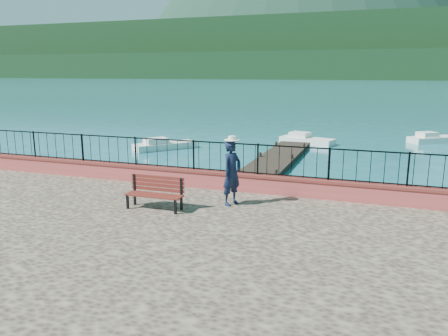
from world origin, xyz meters
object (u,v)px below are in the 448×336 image
Objects in this scene: person at (232,173)px; park_bench at (155,199)px; boat_3 at (165,143)px; boat_5 at (433,137)px; boat_4 at (307,138)px.

park_bench is at bearing 142.17° from person.
boat_5 is at bearing -22.78° from boat_3.
boat_3 is (-9.22, 13.80, -1.74)m from person.
boat_3 is at bearing 55.53° from person.
boat_3 is 10.01m from boat_4.
boat_3 is (-7.33, 14.92, -1.08)m from park_bench.
boat_4 is (8.46, 5.36, 0.00)m from boat_3.
park_bench is 0.47× the size of boat_5.
person is at bearing 29.63° from park_bench.
park_bench is at bearing -147.49° from boat_5.
boat_3 and boat_5 have the same top height.
boat_4 is at bearing -18.10° from boat_3.
person reaches higher than boat_4.
park_bench reaches higher than boat_5.
boat_3 is 1.16× the size of boat_5.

